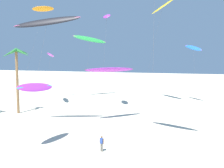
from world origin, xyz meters
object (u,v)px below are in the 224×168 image
(palm_tree_2, at_px, (17,62))
(flying_kite_1, at_px, (107,16))
(flying_kite_4, at_px, (43,9))
(flying_kite_3, at_px, (162,7))
(flying_kite_11, at_px, (47,22))
(flying_kite_0, at_px, (36,87))
(flying_kite_2, at_px, (50,55))
(flying_kite_10, at_px, (90,39))
(person_near_left, at_px, (102,143))
(flying_kite_8, at_px, (110,70))
(flying_kite_7, at_px, (193,48))

(palm_tree_2, height_order, flying_kite_1, flying_kite_1)
(flying_kite_4, bearing_deg, flying_kite_3, 9.00)
(flying_kite_4, distance_m, flying_kite_11, 23.16)
(flying_kite_0, relative_size, flying_kite_2, 1.06)
(palm_tree_2, bearing_deg, flying_kite_3, 37.27)
(flying_kite_0, height_order, flying_kite_1, flying_kite_1)
(palm_tree_2, relative_size, flying_kite_2, 0.97)
(flying_kite_0, bearing_deg, flying_kite_10, 101.97)
(flying_kite_2, xyz_separation_m, person_near_left, (18.78, -22.91, -9.04))
(flying_kite_1, xyz_separation_m, flying_kite_4, (-16.01, 5.47, 2.95))
(flying_kite_2, distance_m, flying_kite_3, 24.42)
(flying_kite_8, height_order, person_near_left, flying_kite_8)
(flying_kite_8, bearing_deg, flying_kite_3, 72.40)
(flying_kite_1, height_order, flying_kite_7, flying_kite_1)
(flying_kite_3, bearing_deg, flying_kite_4, -171.00)
(flying_kite_7, bearing_deg, flying_kite_3, -158.98)
(flying_kite_2, bearing_deg, flying_kite_11, -61.32)
(palm_tree_2, bearing_deg, flying_kite_11, -32.57)
(flying_kite_4, relative_size, flying_kite_8, 2.09)
(flying_kite_8, height_order, flying_kite_10, flying_kite_10)
(flying_kite_10, height_order, person_near_left, flying_kite_10)
(flying_kite_0, bearing_deg, flying_kite_1, 87.24)
(flying_kite_7, bearing_deg, flying_kite_1, -141.60)
(flying_kite_8, xyz_separation_m, person_near_left, (3.05, -12.65, -6.84))
(flying_kite_11, bearing_deg, flying_kite_10, 99.20)
(palm_tree_2, bearing_deg, flying_kite_10, 75.48)
(flying_kite_10, xyz_separation_m, flying_kite_11, (4.27, -26.36, 0.74))
(flying_kite_4, xyz_separation_m, flying_kite_11, (12.03, -19.05, -5.37))
(flying_kite_8, height_order, flying_kite_11, flying_kite_11)
(flying_kite_4, bearing_deg, palm_tree_2, -79.05)
(flying_kite_4, xyz_separation_m, flying_kite_7, (30.82, 6.27, -8.30))
(flying_kite_2, bearing_deg, flying_kite_3, 18.73)
(flying_kite_4, bearing_deg, flying_kite_10, 43.30)
(palm_tree_2, xyz_separation_m, flying_kite_4, (-2.51, 12.96, 11.00))
(palm_tree_2, height_order, flying_kite_0, palm_tree_2)
(flying_kite_3, relative_size, person_near_left, 12.63)
(flying_kite_1, xyz_separation_m, flying_kite_10, (-8.25, 12.78, -3.16))
(flying_kite_0, height_order, flying_kite_4, flying_kite_4)
(flying_kite_1, relative_size, flying_kite_4, 0.86)
(flying_kite_4, xyz_separation_m, flying_kite_8, (19.14, -13.55, -11.93))
(flying_kite_10, bearing_deg, flying_kite_3, -11.37)
(palm_tree_2, bearing_deg, flying_kite_7, 34.19)
(flying_kite_2, relative_size, flying_kite_11, 0.74)
(flying_kite_0, relative_size, flying_kite_1, 0.69)
(flying_kite_0, distance_m, flying_kite_1, 23.65)
(flying_kite_11, bearing_deg, flying_kite_8, 37.66)
(flying_kite_0, distance_m, flying_kite_10, 35.55)
(palm_tree_2, bearing_deg, flying_kite_1, 29.02)
(flying_kite_8, bearing_deg, flying_kite_7, 59.49)
(flying_kite_1, relative_size, flying_kite_8, 1.80)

